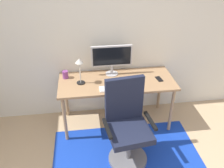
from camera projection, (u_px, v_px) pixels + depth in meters
name	position (u px, v px, depth m)	size (l,w,h in m)	color
wall_back	(89.00, 33.00, 3.32)	(6.00, 0.10, 2.60)	silver
area_rug	(126.00, 154.00, 3.13)	(1.88, 1.08, 0.01)	#1539AA
desk	(117.00, 85.00, 3.34)	(1.60, 0.67, 0.74)	#9B7651
monitor	(112.00, 57.00, 3.32)	(0.57, 0.18, 0.44)	#B2B2B7
keyboard	(116.00, 88.00, 3.11)	(0.43, 0.13, 0.02)	white
computer_mouse	(137.00, 87.00, 3.12)	(0.06, 0.10, 0.03)	black
coffee_cup	(65.00, 75.00, 3.34)	(0.08, 0.08, 0.11)	#7D3A7F
cell_phone	(159.00, 79.00, 3.33)	(0.07, 0.14, 0.01)	black
desk_lamp	(80.00, 66.00, 3.11)	(0.11, 0.11, 0.37)	black
office_chair	(127.00, 128.00, 2.86)	(0.60, 0.54, 1.09)	slate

